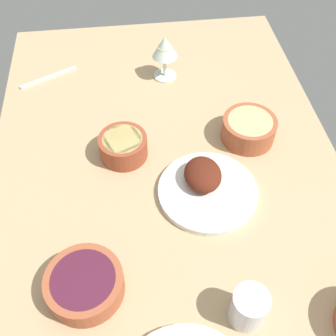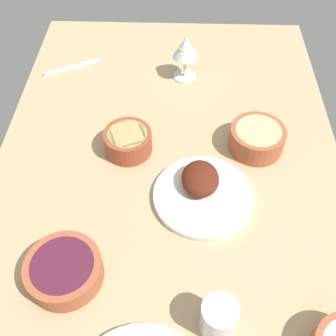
% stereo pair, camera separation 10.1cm
% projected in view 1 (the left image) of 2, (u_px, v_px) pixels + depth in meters
% --- Properties ---
extents(dining_table, '(1.40, 0.90, 0.04)m').
position_uv_depth(dining_table, '(168.00, 178.00, 1.04)').
color(dining_table, tan).
rests_on(dining_table, ground).
extents(plate_far_side, '(0.24, 0.24, 0.07)m').
position_uv_depth(plate_far_side, '(206.00, 185.00, 0.98)').
color(plate_far_side, silver).
rests_on(plate_far_side, dining_table).
extents(bowl_potatoes, '(0.14, 0.14, 0.06)m').
position_uv_depth(bowl_potatoes, '(249.00, 129.00, 1.08)').
color(bowl_potatoes, '#A35133').
rests_on(bowl_potatoes, dining_table).
extents(bowl_pasta, '(0.12, 0.12, 0.06)m').
position_uv_depth(bowl_pasta, '(123.00, 146.00, 1.04)').
color(bowl_pasta, brown).
rests_on(bowl_pasta, dining_table).
extents(bowl_onions, '(0.16, 0.16, 0.05)m').
position_uv_depth(bowl_onions, '(85.00, 284.00, 0.81)').
color(bowl_onions, '#A35133').
rests_on(bowl_onions, dining_table).
extents(wine_glass, '(0.08, 0.08, 0.14)m').
position_uv_depth(wine_glass, '(165.00, 49.00, 1.20)').
color(wine_glass, silver).
rests_on(wine_glass, dining_table).
extents(water_tumbler, '(0.07, 0.07, 0.09)m').
position_uv_depth(water_tumbler, '(249.00, 308.00, 0.76)').
color(water_tumbler, silver).
rests_on(water_tumbler, dining_table).
extents(fork_loose, '(0.09, 0.17, 0.01)m').
position_uv_depth(fork_loose, '(49.00, 77.00, 1.27)').
color(fork_loose, silver).
rests_on(fork_loose, dining_table).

